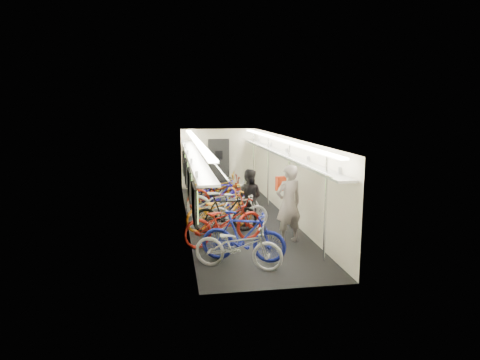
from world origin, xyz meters
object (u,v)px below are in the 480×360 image
object	(u,v)px
bicycle_1	(243,236)
passenger_mid	(249,198)
backpack	(281,184)
bicycle_0	(238,246)
passenger_near	(289,204)

from	to	relation	value
bicycle_1	passenger_mid	world-z (taller)	passenger_mid
passenger_mid	backpack	world-z (taller)	passenger_mid
bicycle_0	passenger_mid	size ratio (longest dim) A/B	1.16
bicycle_0	bicycle_1	size ratio (longest dim) A/B	1.01
bicycle_0	passenger_mid	distance (m)	3.21
bicycle_0	passenger_mid	world-z (taller)	passenger_mid
bicycle_1	backpack	xyz separation A→B (m)	(1.37, 2.11, 0.73)
backpack	passenger_mid	bearing A→B (deg)	126.19
bicycle_1	passenger_mid	bearing A→B (deg)	7.28
passenger_near	bicycle_0	bearing A→B (deg)	28.54
bicycle_0	backpack	bearing A→B (deg)	-7.86
passenger_mid	backpack	bearing A→B (deg)	167.90
passenger_near	passenger_mid	world-z (taller)	passenger_near
bicycle_1	passenger_near	distance (m)	1.76
bicycle_0	passenger_near	world-z (taller)	passenger_near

